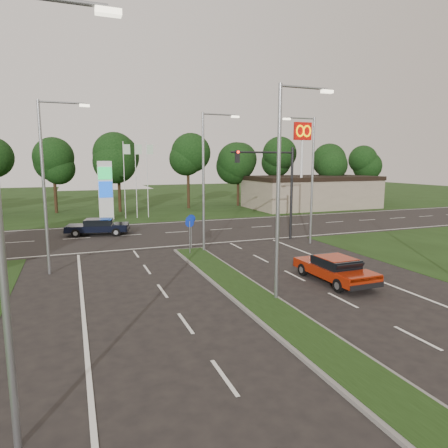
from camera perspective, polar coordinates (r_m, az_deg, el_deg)
name	(u,v)px	position (r m, az deg, el deg)	size (l,w,h in m)	color
ground	(351,372)	(12.63, 17.73, -19.47)	(160.00, 160.00, 0.00)	black
verge_far	(122,200)	(64.25, -14.43, 3.30)	(160.00, 50.00, 0.02)	black
cross_road	(165,233)	(33.87, -8.37, -1.28)	(160.00, 12.00, 0.02)	black
median_kerb	(282,319)	(15.61, 8.34, -13.25)	(2.00, 26.00, 0.12)	slate
commercial_building	(311,192)	(53.41, 12.30, 4.46)	(16.00, 9.00, 4.00)	gray
streetlight_median_near	(283,182)	(16.72, 8.38, 5.92)	(2.53, 0.22, 9.00)	gray
streetlight_median_far	(206,175)	(25.91, -2.54, 7.02)	(2.53, 0.22, 9.00)	gray
streetlight_left_near	(9,206)	(8.69, -28.37, 2.32)	(2.53, 0.22, 9.00)	gray
streetlight_left_far	(47,178)	(22.62, -23.91, 6.00)	(2.53, 0.22, 9.00)	gray
streetlight_right_far	(310,174)	(29.31, 12.19, 7.04)	(2.53, 0.22, 9.00)	gray
traffic_signal	(277,179)	(30.22, 7.52, 6.40)	(5.10, 0.42, 7.00)	black
median_signs	(190,226)	(26.32, -4.84, -0.34)	(1.16, 1.76, 2.38)	gray
gas_pylon	(108,189)	(41.85, -16.28, 4.79)	(5.80, 1.26, 8.00)	silver
mcdonalds_sign	(302,144)	(47.76, 11.13, 11.19)	(2.20, 0.47, 10.40)	silver
treeline_far	(135,154)	(49.06, -12.56, 9.73)	(6.00, 6.00, 9.90)	black
red_sedan	(335,268)	(20.65, 15.54, -6.14)	(2.00, 4.65, 1.27)	#9E2008
navy_sedan	(98,226)	(34.06, -17.56, -0.33)	(5.16, 2.98, 1.33)	black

